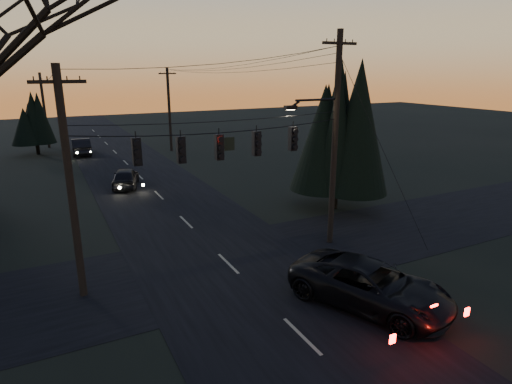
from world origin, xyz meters
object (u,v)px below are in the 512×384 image
suv_near (370,285)px  utility_pole_far_r (172,151)px  utility_pole_left (84,295)px  sedan_oncoming_a (126,178)px  sedan_oncoming_b (81,147)px  utility_pole_right (330,242)px  evergreen_right (338,134)px  utility_pole_far_l (49,147)px

suv_near → utility_pole_far_r: bearing=62.3°
utility_pole_far_r → suv_near: utility_pole_far_r is taller
utility_pole_left → sedan_oncoming_a: bearing=73.8°
utility_pole_left → sedan_oncoming_b: utility_pole_left is taller
utility_pole_right → sedan_oncoming_b: size_ratio=2.03×
evergreen_right → sedan_oncoming_a: bearing=134.2°
suv_near → sedan_oncoming_a: 21.27m
utility_pole_far_r → utility_pole_left: bearing=-112.3°
utility_pole_far_r → evergreen_right: 24.38m
utility_pole_left → utility_pole_far_r: bearing=67.7°
utility_pole_right → utility_pole_far_l: 37.79m
utility_pole_right → sedan_oncoming_a: 16.80m
utility_pole_far_r → sedan_oncoming_b: utility_pole_far_r is taller
suv_near → sedan_oncoming_a: (-4.76, 20.73, -0.10)m
suv_near → sedan_oncoming_b: bearing=76.4°
utility_pole_far_l → utility_pole_right: bearing=-72.3°
evergreen_right → sedan_oncoming_b: bearing=115.4°
utility_pole_left → sedan_oncoming_b: bearing=84.7°
utility_pole_far_r → sedan_oncoming_a: 14.61m
utility_pole_far_l → suv_near: (9.20, -41.51, 0.81)m
utility_pole_far_l → sedan_oncoming_b: (2.80, -5.92, 0.81)m
utility_pole_far_l → sedan_oncoming_b: size_ratio=1.63×
utility_pole_far_r → utility_pole_far_l: 14.01m
sedan_oncoming_a → sedan_oncoming_b: size_ratio=0.85×
utility_pole_right → utility_pole_far_l: (-11.50, 36.00, 0.00)m
sedan_oncoming_b → evergreen_right: bearing=117.7°
utility_pole_left → utility_pole_far_r: 30.27m
evergreen_right → sedan_oncoming_b: 28.77m
utility_pole_far_r → suv_near: (-2.30, -33.51, 0.81)m
utility_pole_far_r → sedan_oncoming_b: 8.98m
evergreen_right → suv_near: bearing=-120.7°
utility_pole_left → sedan_oncoming_a: (4.44, 15.23, 0.71)m
sedan_oncoming_b → utility_pole_far_l: bearing=-62.4°
utility_pole_left → sedan_oncoming_a: size_ratio=2.03×
utility_pole_right → sedan_oncoming_b: 31.32m
sedan_oncoming_b → suv_near: bearing=102.5°
utility_pole_far_r → evergreen_right: bearing=-81.5°
utility_pole_far_r → sedan_oncoming_a: (-7.06, -12.77, 0.71)m
utility_pole_far_l → sedan_oncoming_b: utility_pole_far_l is taller
utility_pole_right → suv_near: bearing=-112.7°
utility_pole_far_l → sedan_oncoming_b: 6.60m
evergreen_right → utility_pole_far_r: bearing=98.5°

